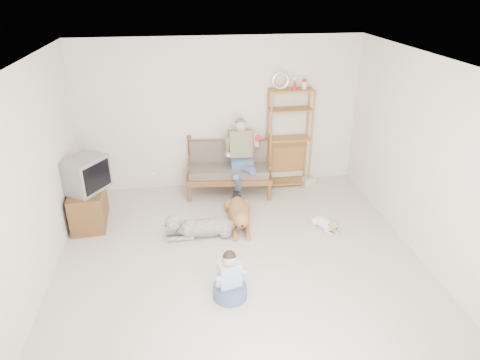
{
  "coord_description": "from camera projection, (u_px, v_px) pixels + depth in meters",
  "views": [
    {
      "loc": [
        -0.68,
        -4.59,
        3.58
      ],
      "look_at": [
        0.11,
        1.0,
        0.88
      ],
      "focal_mm": 32.0,
      "sensor_mm": 36.0,
      "label": 1
    }
  ],
  "objects": [
    {
      "name": "wall_outlet",
      "position": [
        154.0,
        173.0,
        7.88
      ],
      "size": [
        0.12,
        0.02,
        0.08
      ],
      "primitive_type": "cube",
      "color": "white",
      "rests_on": "ground"
    },
    {
      "name": "tv_stand",
      "position": [
        88.0,
        206.0,
        6.74
      ],
      "size": [
        0.57,
        0.94,
        0.6
      ],
      "rotation": [
        0.0,
        0.0,
        0.08
      ],
      "color": "brown",
      "rests_on": "ground"
    },
    {
      "name": "floor",
      "position": [
        242.0,
        271.0,
        5.73
      ],
      "size": [
        5.5,
        5.5,
        0.0
      ],
      "primitive_type": "plane",
      "color": "silver",
      "rests_on": "ground"
    },
    {
      "name": "man",
      "position": [
        241.0,
        164.0,
        7.42
      ],
      "size": [
        0.53,
        0.75,
        1.22
      ],
      "color": "slate",
      "rests_on": "loveseat"
    },
    {
      "name": "book_stack",
      "position": [
        309.0,
        181.0,
        8.09
      ],
      "size": [
        0.26,
        0.21,
        0.14
      ],
      "primitive_type": "cube",
      "rotation": [
        0.0,
        0.0,
        0.24
      ],
      "color": "silver",
      "rests_on": "ground"
    },
    {
      "name": "shaggy_dog",
      "position": [
        199.0,
        227.0,
        6.45
      ],
      "size": [
        1.31,
        0.34,
        0.39
      ],
      "rotation": [
        0.0,
        0.0,
        -1.54
      ],
      "color": "silver",
      "rests_on": "ground"
    },
    {
      "name": "terrier",
      "position": [
        327.0,
        224.0,
        6.64
      ],
      "size": [
        0.32,
        0.6,
        0.24
      ],
      "rotation": [
        0.0,
        0.0,
        0.37
      ],
      "color": "white",
      "rests_on": "ground"
    },
    {
      "name": "crt_tv",
      "position": [
        85.0,
        174.0,
        6.49
      ],
      "size": [
        0.76,
        0.8,
        0.52
      ],
      "rotation": [
        0.0,
        0.0,
        -0.57
      ],
      "color": "gray",
      "rests_on": "tv_stand"
    },
    {
      "name": "etagere",
      "position": [
        289.0,
        137.0,
        7.76
      ],
      "size": [
        0.81,
        0.35,
        2.12
      ],
      "color": "olive",
      "rests_on": "ground"
    },
    {
      "name": "loveseat",
      "position": [
        228.0,
        167.0,
        7.66
      ],
      "size": [
        1.56,
        0.85,
        0.95
      ],
      "rotation": [
        0.0,
        0.0,
        -0.1
      ],
      "color": "brown",
      "rests_on": "ground"
    },
    {
      "name": "golden_retriever",
      "position": [
        239.0,
        214.0,
        6.78
      ],
      "size": [
        0.38,
        1.35,
        0.41
      ],
      "rotation": [
        0.0,
        0.0,
        -0.05
      ],
      "color": "#A8703A",
      "rests_on": "ground"
    },
    {
      "name": "wall_right",
      "position": [
        436.0,
        169.0,
        5.46
      ],
      "size": [
        0.0,
        5.5,
        5.5
      ],
      "primitive_type": "plane",
      "rotation": [
        1.57,
        0.0,
        -1.57
      ],
      "color": "silver",
      "rests_on": "ground"
    },
    {
      "name": "ceiling",
      "position": [
        243.0,
        67.0,
        4.56
      ],
      "size": [
        5.5,
        5.5,
        0.0
      ],
      "primitive_type": "plane",
      "rotation": [
        3.14,
        0.0,
        0.0
      ],
      "color": "white",
      "rests_on": "ground"
    },
    {
      "name": "child",
      "position": [
        230.0,
        280.0,
        5.19
      ],
      "size": [
        0.42,
        0.42,
        0.66
      ],
      "rotation": [
        0.0,
        0.0,
        0.24
      ],
      "color": "slate",
      "rests_on": "ground"
    },
    {
      "name": "wall_back",
      "position": [
        220.0,
        115.0,
        7.6
      ],
      "size": [
        5.0,
        0.0,
        5.0
      ],
      "primitive_type": "plane",
      "rotation": [
        1.57,
        0.0,
        0.0
      ],
      "color": "silver",
      "rests_on": "ground"
    },
    {
      "name": "wall_left",
      "position": [
        24.0,
        194.0,
        4.83
      ],
      "size": [
        0.0,
        5.5,
        5.5
      ],
      "primitive_type": "plane",
      "rotation": [
        1.57,
        0.0,
        1.57
      ],
      "color": "silver",
      "rests_on": "ground"
    }
  ]
}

